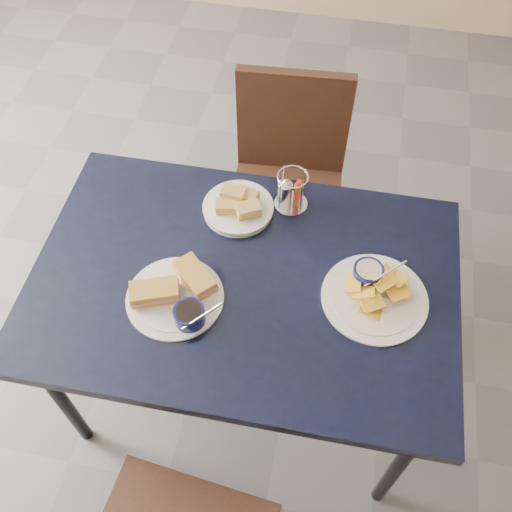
% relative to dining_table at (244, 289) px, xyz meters
% --- Properties ---
extents(ground, '(6.00, 6.00, 0.00)m').
position_rel_dining_table_xyz_m(ground, '(-0.21, 0.17, -0.69)').
color(ground, '#535358').
rests_on(ground, ground).
extents(dining_table, '(1.30, 0.88, 0.75)m').
position_rel_dining_table_xyz_m(dining_table, '(0.00, 0.00, 0.00)').
color(dining_table, black).
rests_on(dining_table, ground).
extents(chair_far, '(0.46, 0.45, 0.92)m').
position_rel_dining_table_xyz_m(chair_far, '(0.04, 0.68, -0.16)').
color(chair_far, black).
rests_on(chair_far, ground).
extents(sandwich_plate, '(0.31, 0.29, 0.12)m').
position_rel_dining_table_xyz_m(sandwich_plate, '(-0.17, -0.11, 0.09)').
color(sandwich_plate, white).
rests_on(sandwich_plate, dining_table).
extents(plantain_plate, '(0.31, 0.31, 0.12)m').
position_rel_dining_table_xyz_m(plantain_plate, '(0.38, 0.02, 0.08)').
color(plantain_plate, white).
rests_on(plantain_plate, dining_table).
extents(bread_basket, '(0.23, 0.23, 0.07)m').
position_rel_dining_table_xyz_m(bread_basket, '(-0.07, 0.26, 0.08)').
color(bread_basket, white).
rests_on(bread_basket, dining_table).
extents(condiment_caddy, '(0.11, 0.11, 0.14)m').
position_rel_dining_table_xyz_m(condiment_caddy, '(0.09, 0.32, 0.12)').
color(condiment_caddy, silver).
rests_on(condiment_caddy, dining_table).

